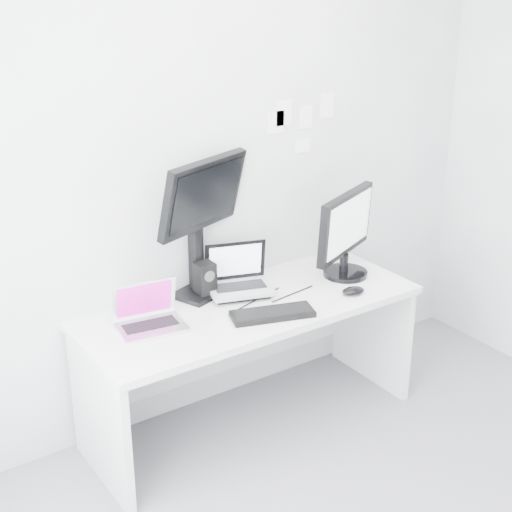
# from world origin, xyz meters

# --- Properties ---
(back_wall) EXTENTS (3.60, 0.00, 3.60)m
(back_wall) POSITION_xyz_m (0.00, 1.60, 1.35)
(back_wall) COLOR silver
(back_wall) RESTS_ON ground
(desk) EXTENTS (1.80, 0.70, 0.73)m
(desk) POSITION_xyz_m (0.00, 1.25, 0.36)
(desk) COLOR silver
(desk) RESTS_ON ground
(macbook) EXTENTS (0.35, 0.28, 0.24)m
(macbook) POSITION_xyz_m (-0.56, 1.28, 0.85)
(macbook) COLOR silver
(macbook) RESTS_ON desk
(speaker) EXTENTS (0.10, 0.10, 0.19)m
(speaker) POSITION_xyz_m (-0.15, 1.46, 0.83)
(speaker) COLOR black
(speaker) RESTS_ON desk
(dell_laptop) EXTENTS (0.40, 0.35, 0.28)m
(dell_laptop) POSITION_xyz_m (0.01, 1.37, 0.87)
(dell_laptop) COLOR #ABAEB2
(dell_laptop) RESTS_ON desk
(rear_monitor) EXTENTS (0.60, 0.39, 0.77)m
(rear_monitor) POSITION_xyz_m (-0.14, 1.50, 1.12)
(rear_monitor) COLOR black
(rear_monitor) RESTS_ON desk
(samsung_monitor) EXTENTS (0.60, 0.45, 0.50)m
(samsung_monitor) POSITION_xyz_m (0.65, 1.26, 0.98)
(samsung_monitor) COLOR black
(samsung_monitor) RESTS_ON desk
(keyboard) EXTENTS (0.44, 0.27, 0.03)m
(keyboard) POSITION_xyz_m (0.01, 1.07, 0.74)
(keyboard) COLOR black
(keyboard) RESTS_ON desk
(mouse) EXTENTS (0.14, 0.11, 0.04)m
(mouse) POSITION_xyz_m (0.52, 1.04, 0.75)
(mouse) COLOR black
(mouse) RESTS_ON desk
(wall_note_0) EXTENTS (0.10, 0.00, 0.14)m
(wall_note_0) POSITION_xyz_m (0.45, 1.59, 1.62)
(wall_note_0) COLOR white
(wall_note_0) RESTS_ON back_wall
(wall_note_1) EXTENTS (0.09, 0.00, 0.13)m
(wall_note_1) POSITION_xyz_m (0.60, 1.59, 1.58)
(wall_note_1) COLOR white
(wall_note_1) RESTS_ON back_wall
(wall_note_2) EXTENTS (0.10, 0.00, 0.14)m
(wall_note_2) POSITION_xyz_m (0.75, 1.59, 1.63)
(wall_note_2) COLOR white
(wall_note_2) RESTS_ON back_wall
(wall_note_3) EXTENTS (0.11, 0.00, 0.08)m
(wall_note_3) POSITION_xyz_m (0.58, 1.59, 1.42)
(wall_note_3) COLOR white
(wall_note_3) RESTS_ON back_wall
(wall_note_4) EXTENTS (0.11, 0.00, 0.12)m
(wall_note_4) POSITION_xyz_m (0.40, 1.59, 1.57)
(wall_note_4) COLOR white
(wall_note_4) RESTS_ON back_wall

